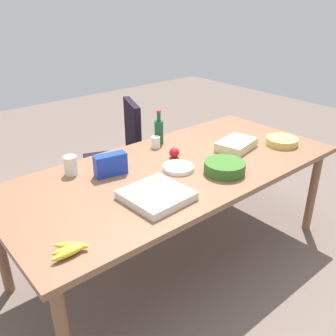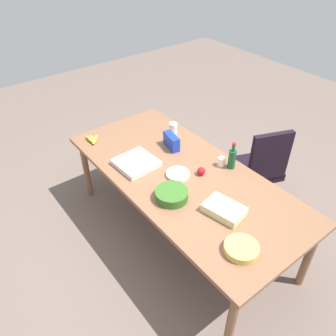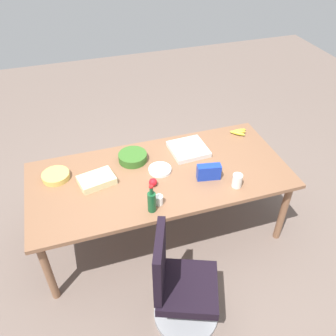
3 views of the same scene
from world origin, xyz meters
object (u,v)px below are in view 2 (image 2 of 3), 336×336
at_px(chip_bag_blue, 171,141).
at_px(chip_bowl, 241,249).
at_px(banana_bunch, 92,139).
at_px(conference_table, 182,180).
at_px(mayo_jar, 173,129).
at_px(pizza_box, 136,163).
at_px(salad_bowl, 172,195).
at_px(apple_red, 201,171).
at_px(sheet_cake, 224,209).
at_px(paper_plate_stack, 178,174).
at_px(wine_bottle, 232,158).
at_px(office_chair, 257,175).
at_px(paper_cup, 221,162).

distance_m(chip_bag_blue, chip_bowl, 1.43).
bearing_deg(chip_bowl, banana_bunch, 4.62).
relative_size(conference_table, mayo_jar, 18.87).
distance_m(pizza_box, salad_bowl, 0.58).
distance_m(pizza_box, apple_red, 0.63).
xyz_separation_m(conference_table, apple_red, (-0.11, -0.14, 0.10)).
bearing_deg(sheet_cake, paper_plate_stack, -0.97).
bearing_deg(mayo_jar, sheet_cake, 160.33).
bearing_deg(chip_bowl, wine_bottle, -42.05).
bearing_deg(pizza_box, wine_bottle, -132.97).
height_order(office_chair, sheet_cake, office_chair).
height_order(paper_cup, sheet_cake, paper_cup).
bearing_deg(apple_red, paper_plate_stack, 56.47).
relative_size(conference_table, paper_plate_stack, 11.26).
xyz_separation_m(chip_bowl, wine_bottle, (0.75, -0.67, 0.08)).
relative_size(paper_cup, mayo_jar, 0.69).
bearing_deg(sheet_cake, mayo_jar, -19.67).
bearing_deg(salad_bowl, pizza_box, -2.23).
height_order(salad_bowl, banana_bunch, salad_bowl).
height_order(paper_cup, salad_bowl, paper_cup).
distance_m(chip_bowl, mayo_jar, 1.68).
relative_size(conference_table, chip_bowl, 9.72).
bearing_deg(pizza_box, banana_bunch, 9.10).
height_order(chip_bag_blue, paper_cup, chip_bag_blue).
bearing_deg(sheet_cake, banana_bunch, 11.96).
bearing_deg(wine_bottle, pizza_box, 49.92).
bearing_deg(wine_bottle, apple_red, 72.49).
relative_size(banana_bunch, paper_plate_stack, 0.89).
bearing_deg(wine_bottle, chip_bag_blue, 21.27).
bearing_deg(banana_bunch, chip_bowl, -175.38).
xyz_separation_m(conference_table, mayo_jar, (0.62, -0.38, 0.13)).
distance_m(chip_bag_blue, paper_plate_stack, 0.47).
height_order(conference_table, salad_bowl, salad_bowl).
height_order(salad_bowl, wine_bottle, wine_bottle).
relative_size(sheet_cake, apple_red, 4.21).
distance_m(paper_cup, mayo_jar, 0.74).
bearing_deg(pizza_box, paper_plate_stack, -152.66).
xyz_separation_m(chip_bowl, apple_red, (0.84, -0.37, 0.01)).
xyz_separation_m(banana_bunch, paper_plate_stack, (-1.01, -0.35, -0.01)).
distance_m(paper_cup, pizza_box, 0.82).
relative_size(pizza_box, wine_bottle, 1.30).
xyz_separation_m(conference_table, office_chair, (-0.13, -0.99, -0.34)).
xyz_separation_m(conference_table, pizza_box, (0.39, 0.26, 0.09)).
bearing_deg(sheet_cake, paper_cup, -42.91).
distance_m(sheet_cake, banana_bunch, 1.65).
height_order(chip_bowl, salad_bowl, salad_bowl).
height_order(office_chair, wine_bottle, wine_bottle).
bearing_deg(paper_cup, apple_red, 86.18).
relative_size(paper_cup, apple_red, 1.18).
relative_size(paper_cup, wine_bottle, 0.33).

